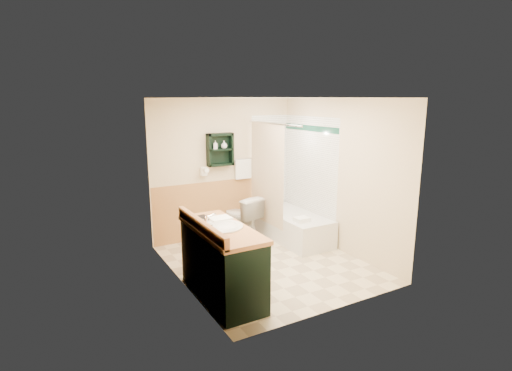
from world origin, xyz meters
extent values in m
plane|color=beige|center=(0.00, 0.00, 0.00)|extent=(3.00, 3.00, 0.00)
cube|color=beige|center=(0.00, 1.52, 1.20)|extent=(2.60, 0.04, 2.40)
cube|color=beige|center=(-1.32, 0.00, 1.20)|extent=(0.04, 3.00, 2.40)
cube|color=beige|center=(1.32, 0.00, 1.20)|extent=(0.04, 3.00, 2.40)
cube|color=white|center=(0.00, 0.00, 2.42)|extent=(2.60, 3.00, 0.04)
cube|color=black|center=(-0.10, 1.41, 1.55)|extent=(0.45, 0.15, 0.55)
cylinder|color=silver|center=(0.53, 0.75, 2.00)|extent=(0.03, 1.60, 0.03)
cube|color=black|center=(-0.99, -0.58, 0.45)|extent=(0.59, 1.41, 0.89)
cube|color=silver|center=(0.93, 0.68, 0.23)|extent=(0.69, 1.50, 0.46)
imported|color=silver|center=(0.17, 1.17, 0.38)|extent=(0.59, 0.85, 0.76)
cube|color=white|center=(-0.89, -0.33, 0.91)|extent=(0.26, 0.20, 0.04)
imported|color=black|center=(-1.16, -0.17, 1.01)|extent=(0.18, 0.04, 0.24)
cube|color=white|center=(0.78, 0.25, 0.50)|extent=(0.22, 0.18, 0.07)
imported|color=silver|center=(-0.19, 1.40, 1.60)|extent=(0.10, 0.16, 0.07)
imported|color=silver|center=(-0.03, 1.40, 1.62)|extent=(0.11, 0.14, 0.10)
camera|label=1|loc=(-2.85, -4.72, 2.39)|focal=28.00mm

